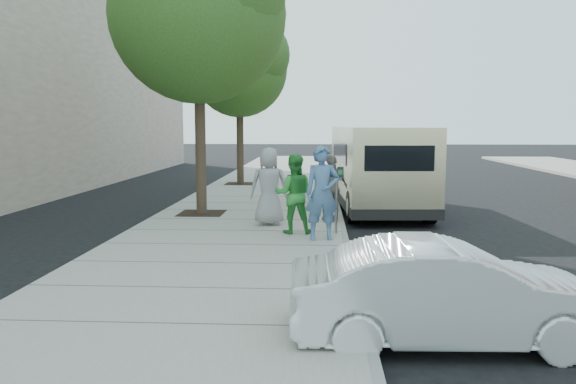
% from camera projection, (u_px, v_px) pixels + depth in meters
% --- Properties ---
extents(ground, '(120.00, 120.00, 0.00)m').
position_uv_depth(ground, '(280.00, 237.00, 12.72)').
color(ground, black).
rests_on(ground, ground).
extents(sidewalk, '(5.00, 60.00, 0.15)m').
position_uv_depth(sidewalk, '(237.00, 234.00, 12.77)').
color(sidewalk, gray).
rests_on(sidewalk, ground).
extents(curb_face, '(0.12, 60.00, 0.16)m').
position_uv_depth(curb_face, '(344.00, 235.00, 12.64)').
color(curb_face, gray).
rests_on(curb_face, ground).
extents(tree_near, '(4.62, 4.60, 7.53)m').
position_uv_depth(tree_near, '(200.00, 8.00, 14.56)').
color(tree_near, black).
rests_on(tree_near, sidewalk).
extents(tree_far, '(3.92, 3.80, 6.49)m').
position_uv_depth(tree_far, '(240.00, 65.00, 22.17)').
color(tree_far, black).
rests_on(tree_far, sidewalk).
extents(parking_meter, '(0.32, 0.16, 1.48)m').
position_uv_depth(parking_meter, '(336.00, 185.00, 12.30)').
color(parking_meter, gray).
rests_on(parking_meter, sidewalk).
extents(van, '(2.59, 6.77, 2.47)m').
position_uv_depth(van, '(378.00, 166.00, 16.59)').
color(van, beige).
rests_on(van, ground).
extents(sedan, '(3.72, 1.42, 1.21)m').
position_uv_depth(sedan, '(449.00, 294.00, 6.48)').
color(sedan, silver).
rests_on(sedan, ground).
extents(person_officer, '(0.77, 0.57, 1.96)m').
position_uv_depth(person_officer, '(322.00, 193.00, 11.65)').
color(person_officer, teal).
rests_on(person_officer, sidewalk).
extents(person_green_shirt, '(0.87, 0.69, 1.74)m').
position_uv_depth(person_green_shirt, '(294.00, 194.00, 12.37)').
color(person_green_shirt, green).
rests_on(person_green_shirt, sidewalk).
extents(person_gray_shirt, '(0.99, 0.72, 1.86)m').
position_uv_depth(person_gray_shirt, '(269.00, 186.00, 13.39)').
color(person_gray_shirt, '#979699').
rests_on(person_gray_shirt, sidewalk).
extents(person_striped_polo, '(1.00, 0.92, 1.65)m').
position_uv_depth(person_striped_polo, '(332.00, 188.00, 14.02)').
color(person_striped_polo, gray).
rests_on(person_striped_polo, sidewalk).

